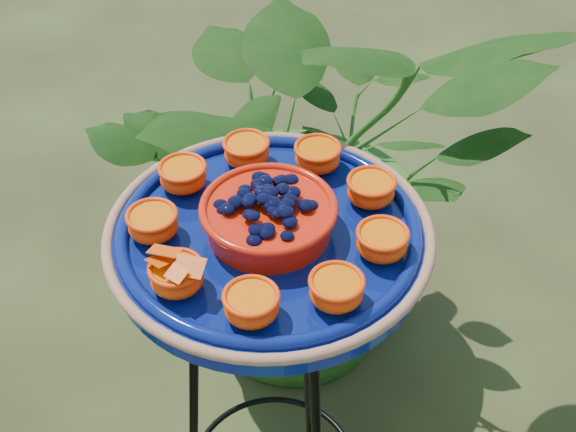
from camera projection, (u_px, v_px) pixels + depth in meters
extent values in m
torus|color=black|center=(270.00, 257.00, 1.13)|extent=(0.29, 0.29, 0.02)
cylinder|color=black|center=(308.00, 370.00, 1.50)|extent=(0.03, 0.08, 0.85)
cylinder|color=black|center=(194.00, 432.00, 1.40)|extent=(0.07, 0.07, 0.85)
cylinder|color=#08155D|center=(269.00, 241.00, 1.11)|extent=(0.52, 0.52, 0.04)
torus|color=#AE734E|center=(269.00, 232.00, 1.09)|extent=(0.45, 0.45, 0.02)
torus|color=#08155D|center=(269.00, 230.00, 1.09)|extent=(0.42, 0.42, 0.02)
cylinder|color=red|center=(269.00, 219.00, 1.08)|extent=(0.20, 0.20, 0.04)
torus|color=red|center=(268.00, 207.00, 1.06)|extent=(0.19, 0.19, 0.01)
ellipsoid|color=black|center=(268.00, 204.00, 1.06)|extent=(0.15, 0.15, 0.03)
ellipsoid|color=#FF3402|center=(382.00, 244.00, 1.05)|extent=(0.07, 0.07, 0.03)
cylinder|color=orange|center=(383.00, 235.00, 1.04)|extent=(0.06, 0.06, 0.01)
ellipsoid|color=#FF3402|center=(371.00, 192.00, 1.13)|extent=(0.07, 0.07, 0.03)
cylinder|color=orange|center=(372.00, 183.00, 1.12)|extent=(0.06, 0.06, 0.01)
ellipsoid|color=#FF3402|center=(318.00, 159.00, 1.19)|extent=(0.07, 0.07, 0.03)
cylinder|color=orange|center=(318.00, 149.00, 1.17)|extent=(0.06, 0.06, 0.01)
ellipsoid|color=#FF3402|center=(247.00, 154.00, 1.19)|extent=(0.07, 0.07, 0.03)
cylinder|color=orange|center=(246.00, 144.00, 1.18)|extent=(0.06, 0.06, 0.01)
ellipsoid|color=#FF3402|center=(183.00, 178.00, 1.15)|extent=(0.07, 0.07, 0.03)
cylinder|color=orange|center=(182.00, 169.00, 1.14)|extent=(0.06, 0.06, 0.01)
ellipsoid|color=#FF3402|center=(153.00, 226.00, 1.07)|extent=(0.07, 0.07, 0.03)
cylinder|color=orange|center=(152.00, 217.00, 1.06)|extent=(0.06, 0.06, 0.01)
ellipsoid|color=#FF3402|center=(177.00, 279.00, 1.00)|extent=(0.07, 0.07, 0.03)
cylinder|color=orange|center=(176.00, 269.00, 0.99)|extent=(0.06, 0.06, 0.01)
ellipsoid|color=#FF3402|center=(252.00, 307.00, 0.97)|extent=(0.07, 0.07, 0.03)
cylinder|color=orange|center=(251.00, 298.00, 0.96)|extent=(0.06, 0.06, 0.01)
ellipsoid|color=#FF3402|center=(336.00, 292.00, 0.98)|extent=(0.07, 0.07, 0.03)
cylinder|color=orange|center=(337.00, 283.00, 0.97)|extent=(0.06, 0.06, 0.01)
cylinder|color=black|center=(175.00, 264.00, 0.98)|extent=(0.02, 0.02, 0.00)
cube|color=#FF6805|center=(165.00, 251.00, 0.99)|extent=(0.05, 0.04, 0.01)
cube|color=#FF6805|center=(189.00, 266.00, 0.97)|extent=(0.05, 0.04, 0.01)
imported|color=#195015|center=(314.00, 169.00, 1.81)|extent=(1.21, 1.21, 1.02)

